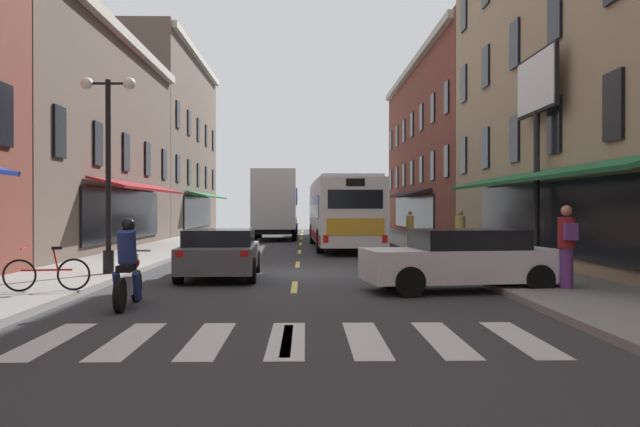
# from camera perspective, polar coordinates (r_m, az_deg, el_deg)

# --- Properties ---
(ground_plane) EXTENTS (34.80, 80.00, 0.10)m
(ground_plane) POSITION_cam_1_polar(r_m,az_deg,el_deg) (19.86, -1.94, -5.02)
(ground_plane) COLOR #333335
(lane_centre_dashes) EXTENTS (0.14, 73.90, 0.01)m
(lane_centre_dashes) POSITION_cam_1_polar(r_m,az_deg,el_deg) (19.60, -1.95, -4.93)
(lane_centre_dashes) COLOR #DBCC4C
(lane_centre_dashes) RESTS_ON ground
(crosswalk_near) EXTENTS (7.10, 2.80, 0.01)m
(crosswalk_near) POSITION_cam_1_polar(r_m,az_deg,el_deg) (9.94, -2.71, -10.22)
(crosswalk_near) COLOR silver
(crosswalk_near) RESTS_ON ground
(sidewalk_left) EXTENTS (3.00, 80.00, 0.14)m
(sidewalk_left) POSITION_cam_1_polar(r_m,az_deg,el_deg) (20.78, -18.48, -4.46)
(sidewalk_left) COLOR gray
(sidewalk_left) RESTS_ON ground
(sidewalk_right) EXTENTS (3.00, 80.00, 0.14)m
(sidewalk_right) POSITION_cam_1_polar(r_m,az_deg,el_deg) (20.63, 14.73, -4.49)
(sidewalk_right) COLOR gray
(sidewalk_right) RESTS_ON ground
(billboard_sign) EXTENTS (0.40, 3.36, 6.26)m
(billboard_sign) POSITION_cam_1_polar(r_m,az_deg,el_deg) (21.69, 17.28, 8.70)
(billboard_sign) COLOR black
(billboard_sign) RESTS_ON sidewalk_right
(transit_bus) EXTENTS (2.91, 12.36, 3.15)m
(transit_bus) POSITION_cam_1_polar(r_m,az_deg,el_deg) (31.94, 1.80, 0.13)
(transit_bus) COLOR silver
(transit_bus) RESTS_ON ground
(box_truck) EXTENTS (2.50, 7.22, 3.94)m
(box_truck) POSITION_cam_1_polar(r_m,az_deg,el_deg) (40.29, -3.63, 0.72)
(box_truck) COLOR black
(box_truck) RESTS_ON ground
(sedan_near) EXTENTS (2.08, 4.34, 1.29)m
(sedan_near) POSITION_cam_1_polar(r_m,az_deg,el_deg) (18.55, -8.14, -3.18)
(sedan_near) COLOR #515154
(sedan_near) RESTS_ON ground
(sedan_mid) EXTENTS (2.06, 4.44, 1.41)m
(sedan_mid) POSITION_cam_1_polar(r_m,az_deg,el_deg) (51.45, -3.29, -0.79)
(sedan_mid) COLOR silver
(sedan_mid) RESTS_ON ground
(sedan_far) EXTENTS (4.47, 2.40, 1.37)m
(sedan_far) POSITION_cam_1_polar(r_m,az_deg,el_deg) (15.80, 11.57, -3.69)
(sedan_far) COLOR silver
(sedan_far) RESTS_ON ground
(motorcycle_rider) EXTENTS (0.62, 2.07, 1.66)m
(motorcycle_rider) POSITION_cam_1_polar(r_m,az_deg,el_deg) (13.46, -15.39, -4.40)
(motorcycle_rider) COLOR black
(motorcycle_rider) RESTS_ON ground
(bicycle_near) EXTENTS (1.69, 0.51, 0.91)m
(bicycle_near) POSITION_cam_1_polar(r_m,az_deg,el_deg) (15.42, -21.39, -4.57)
(bicycle_near) COLOR black
(bicycle_near) RESTS_ON sidewalk_left
(pedestrian_near) EXTENTS (0.36, 0.50, 1.76)m
(pedestrian_near) POSITION_cam_1_polar(r_m,az_deg,el_deg) (15.69, 19.50, -2.38)
(pedestrian_near) COLOR #66387F
(pedestrian_near) RESTS_ON sidewalk_right
(pedestrian_mid) EXTENTS (0.36, 0.36, 1.64)m
(pedestrian_mid) POSITION_cam_1_polar(r_m,az_deg,el_deg) (25.54, 11.38, -1.49)
(pedestrian_mid) COLOR navy
(pedestrian_mid) RESTS_ON sidewalk_right
(pedestrian_far) EXTENTS (0.36, 0.36, 1.58)m
(pedestrian_far) POSITION_cam_1_polar(r_m,az_deg,el_deg) (32.28, 7.37, -1.14)
(pedestrian_far) COLOR #B29947
(pedestrian_far) RESTS_ON sidewalk_right
(street_lamp_twin) EXTENTS (1.42, 0.32, 5.10)m
(street_lamp_twin) POSITION_cam_1_polar(r_m,az_deg,el_deg) (18.98, -16.90, 3.83)
(street_lamp_twin) COLOR black
(street_lamp_twin) RESTS_ON sidewalk_left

